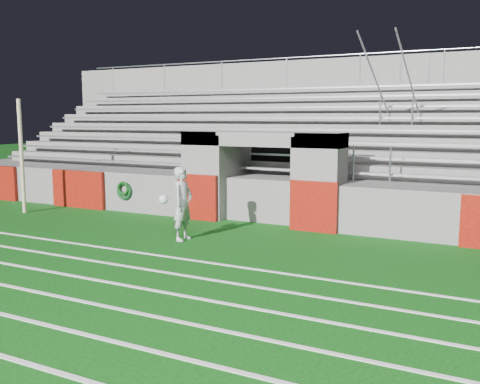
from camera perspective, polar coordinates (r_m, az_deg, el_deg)
The scene contains 6 objects.
ground at distance 12.54m, azimuth -4.62°, elevation -5.94°, with size 90.00×90.00×0.00m, color #0B440D.
field_post at distance 18.17m, azimuth -22.27°, elevation 3.53°, with size 0.12×0.12×3.58m, color #C4B891.
field_markings at distance 8.89m, azimuth -22.36°, elevation -12.37°, with size 28.00×8.09×0.01m.
stadium_structure at distance 19.45m, azimuth 7.87°, elevation 3.41°, with size 26.00×8.48×5.42m.
goalkeeper_with_ball at distance 13.19m, azimuth -6.17°, elevation -1.23°, with size 0.70×0.78×1.82m.
hose_coil at distance 17.38m, azimuth -12.29°, elevation 0.20°, with size 0.58×0.15×0.61m.
Camera 1 is at (6.47, -10.31, 3.00)m, focal length 40.00 mm.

